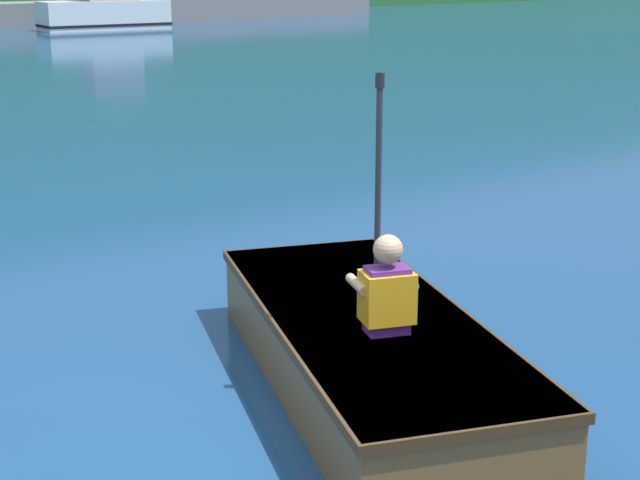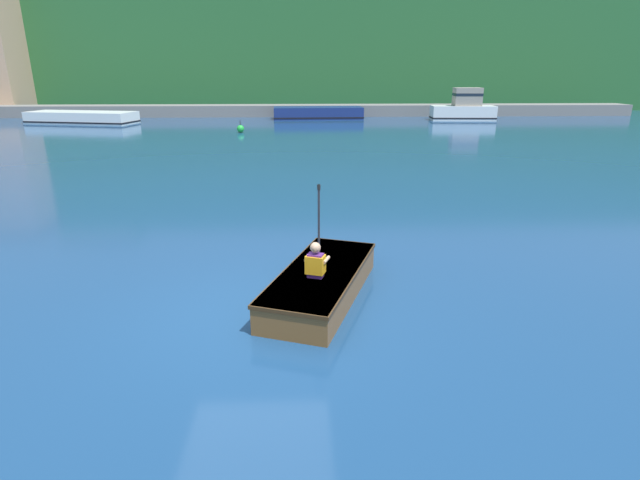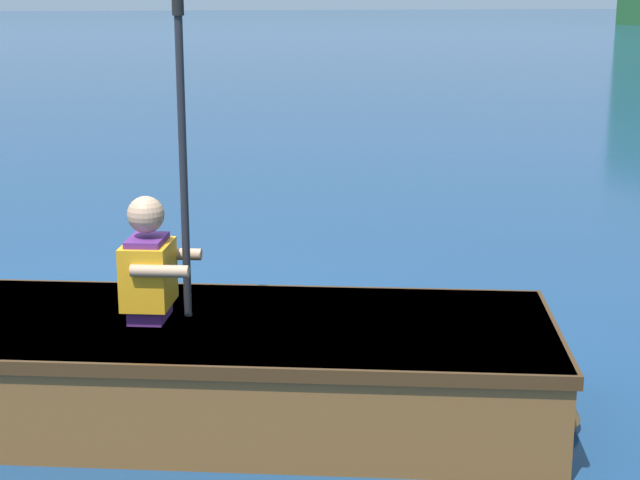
{
  "view_description": "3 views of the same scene",
  "coord_description": "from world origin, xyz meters",
  "views": [
    {
      "loc": [
        -2.4,
        -3.64,
        2.53
      ],
      "look_at": [
        1.1,
        1.18,
        0.83
      ],
      "focal_mm": 55.0,
      "sensor_mm": 36.0,
      "label": 1
    },
    {
      "loc": [
        0.77,
        -6.92,
        3.58
      ],
      "look_at": [
        1.1,
        1.18,
        0.83
      ],
      "focal_mm": 28.0,
      "sensor_mm": 36.0,
      "label": 2
    },
    {
      "loc": [
        5.38,
        -0.01,
        1.93
      ],
      "look_at": [
        1.1,
        1.18,
        0.83
      ],
      "focal_mm": 55.0,
      "sensor_mm": 36.0,
      "label": 3
    }
  ],
  "objects": [
    {
      "name": "person_paddler",
      "position": [
        1.0,
        0.4,
        0.75
      ],
      "size": [
        0.42,
        0.41,
        1.46
      ],
      "color": "#592672",
      "rests_on": "rowboat_foreground"
    },
    {
      "name": "moored_boat_dock_west_end",
      "position": [
        13.36,
        31.8,
        0.88
      ],
      "size": [
        4.9,
        1.99,
        2.38
      ],
      "color": "white",
      "rests_on": "ground"
    },
    {
      "name": "rowboat_foreground",
      "position": [
        1.11,
        0.72,
        0.27
      ],
      "size": [
        2.17,
        3.35,
        0.48
      ],
      "color": "brown",
      "rests_on": "ground"
    }
  ]
}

